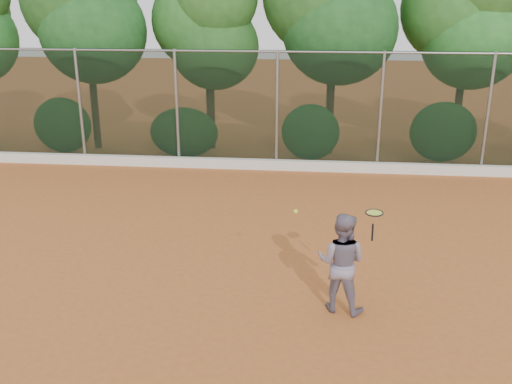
# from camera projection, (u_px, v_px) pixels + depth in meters

# --- Properties ---
(ground) EXTENTS (80.00, 80.00, 0.00)m
(ground) POSITION_uv_depth(u_px,v_px,m) (251.00, 272.00, 10.72)
(ground) COLOR #AE5D29
(ground) RESTS_ON ground
(concrete_curb) EXTENTS (24.00, 0.20, 0.30)m
(concrete_curb) POSITION_uv_depth(u_px,v_px,m) (276.00, 165.00, 17.10)
(concrete_curb) COLOR silver
(concrete_curb) RESTS_ON ground
(tennis_player) EXTENTS (0.97, 0.85, 1.68)m
(tennis_player) POSITION_uv_depth(u_px,v_px,m) (341.00, 262.00, 9.18)
(tennis_player) COLOR slate
(tennis_player) RESTS_ON ground
(chainlink_fence) EXTENTS (24.09, 0.09, 3.50)m
(chainlink_fence) POSITION_uv_depth(u_px,v_px,m) (277.00, 107.00, 16.72)
(chainlink_fence) COLOR black
(chainlink_fence) RESTS_ON ground
(foliage_backdrop) EXTENTS (23.70, 3.63, 7.55)m
(foliage_backdrop) POSITION_uv_depth(u_px,v_px,m) (265.00, 15.00, 17.82)
(foliage_backdrop) COLOR #3E2518
(foliage_backdrop) RESTS_ON ground
(tennis_racket) EXTENTS (0.37, 0.37, 0.52)m
(tennis_racket) POSITION_uv_depth(u_px,v_px,m) (374.00, 215.00, 8.76)
(tennis_racket) COLOR black
(tennis_racket) RESTS_ON ground
(tennis_ball_in_flight) EXTENTS (0.07, 0.07, 0.07)m
(tennis_ball_in_flight) POSITION_uv_depth(u_px,v_px,m) (296.00, 212.00, 8.89)
(tennis_ball_in_flight) COLOR #C0E534
(tennis_ball_in_flight) RESTS_ON ground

